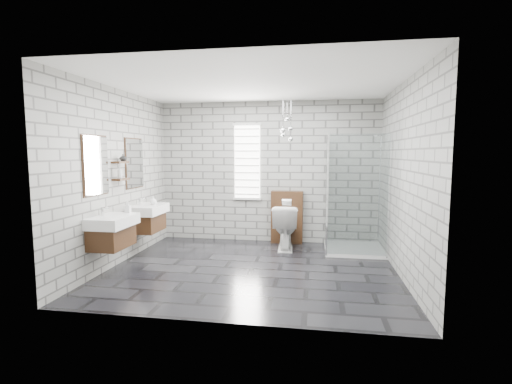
% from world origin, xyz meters
% --- Properties ---
extents(floor, '(4.20, 3.60, 0.02)m').
position_xyz_m(floor, '(0.00, 0.00, -0.01)').
color(floor, black).
rests_on(floor, ground).
extents(ceiling, '(4.20, 3.60, 0.02)m').
position_xyz_m(ceiling, '(0.00, 0.00, 2.71)').
color(ceiling, white).
rests_on(ceiling, wall_back).
extents(wall_back, '(4.20, 0.02, 2.70)m').
position_xyz_m(wall_back, '(0.00, 1.81, 1.35)').
color(wall_back, gray).
rests_on(wall_back, floor).
extents(wall_front, '(4.20, 0.02, 2.70)m').
position_xyz_m(wall_front, '(0.00, -1.81, 1.35)').
color(wall_front, gray).
rests_on(wall_front, floor).
extents(wall_left, '(0.02, 3.60, 2.70)m').
position_xyz_m(wall_left, '(-2.11, 0.00, 1.35)').
color(wall_left, gray).
rests_on(wall_left, floor).
extents(wall_right, '(0.02, 3.60, 2.70)m').
position_xyz_m(wall_right, '(2.11, 0.00, 1.35)').
color(wall_right, gray).
rests_on(wall_right, floor).
extents(vanity_left, '(0.47, 0.70, 1.57)m').
position_xyz_m(vanity_left, '(-1.91, -0.60, 0.76)').
color(vanity_left, '#3D2413').
rests_on(vanity_left, wall_left).
extents(vanity_right, '(0.47, 0.70, 1.57)m').
position_xyz_m(vanity_right, '(-1.91, 0.51, 0.76)').
color(vanity_right, '#3D2413').
rests_on(vanity_right, wall_left).
extents(shelf_lower, '(0.14, 0.30, 0.03)m').
position_xyz_m(shelf_lower, '(-2.03, -0.05, 1.32)').
color(shelf_lower, '#3D2413').
rests_on(shelf_lower, wall_left).
extents(shelf_upper, '(0.14, 0.30, 0.03)m').
position_xyz_m(shelf_upper, '(-2.03, -0.05, 1.58)').
color(shelf_upper, '#3D2413').
rests_on(shelf_upper, wall_left).
extents(window, '(0.56, 0.05, 1.48)m').
position_xyz_m(window, '(-0.40, 1.78, 1.55)').
color(window, white).
rests_on(window, wall_back).
extents(cistern_panel, '(0.60, 0.20, 1.00)m').
position_xyz_m(cistern_panel, '(0.39, 1.70, 0.50)').
color(cistern_panel, '#3D2413').
rests_on(cistern_panel, floor).
extents(flush_plate, '(0.18, 0.01, 0.12)m').
position_xyz_m(flush_plate, '(0.39, 1.60, 0.80)').
color(flush_plate, silver).
rests_on(flush_plate, cistern_panel).
extents(shower_enclosure, '(1.00, 1.00, 2.03)m').
position_xyz_m(shower_enclosure, '(1.50, 1.18, 0.50)').
color(shower_enclosure, white).
rests_on(shower_enclosure, floor).
extents(pendant_cluster, '(0.23, 0.23, 0.78)m').
position_xyz_m(pendant_cluster, '(0.40, 1.36, 2.13)').
color(pendant_cluster, silver).
rests_on(pendant_cluster, ceiling).
extents(toilet, '(0.49, 0.81, 0.80)m').
position_xyz_m(toilet, '(0.39, 1.25, 0.40)').
color(toilet, white).
rests_on(toilet, floor).
extents(soap_bottle_a, '(0.08, 0.08, 0.16)m').
position_xyz_m(soap_bottle_a, '(-1.79, -0.31, 0.93)').
color(soap_bottle_a, '#B2B2B2').
rests_on(soap_bottle_a, vanity_left).
extents(soap_bottle_b, '(0.12, 0.12, 0.14)m').
position_xyz_m(soap_bottle_b, '(-1.80, 0.56, 0.92)').
color(soap_bottle_b, '#B2B2B2').
rests_on(soap_bottle_b, vanity_right).
extents(soap_bottle_c, '(0.09, 0.09, 0.18)m').
position_xyz_m(soap_bottle_c, '(-2.02, -0.09, 1.43)').
color(soap_bottle_c, '#B2B2B2').
rests_on(soap_bottle_c, shelf_lower).
extents(vase, '(0.14, 0.14, 0.11)m').
position_xyz_m(vase, '(-2.02, 0.02, 1.65)').
color(vase, '#B2B2B2').
rests_on(vase, shelf_upper).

